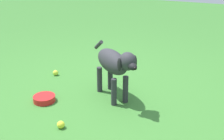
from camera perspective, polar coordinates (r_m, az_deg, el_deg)
ground at (r=2.94m, az=-3.05°, el=-5.28°), size 14.00×14.00×0.00m
dog at (r=2.73m, az=0.48°, el=1.28°), size 0.70×0.55×0.57m
tennis_ball_0 at (r=2.44m, az=-10.43°, el=-10.93°), size 0.07×0.07×0.07m
tennis_ball_1 at (r=3.48m, az=-11.46°, el=-0.56°), size 0.07×0.07×0.07m
water_bowl at (r=2.89m, az=-13.68°, el=-5.70°), size 0.22×0.22×0.06m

